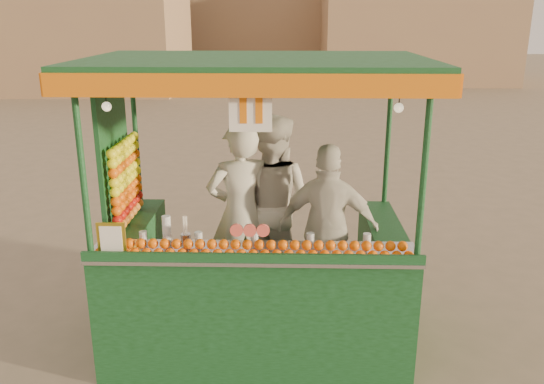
{
  "coord_description": "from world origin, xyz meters",
  "views": [
    {
      "loc": [
        0.71,
        -5.2,
        3.23
      ],
      "look_at": [
        0.56,
        0.03,
        1.57
      ],
      "focal_mm": 36.97,
      "sensor_mm": 36.0,
      "label": 1
    }
  ],
  "objects_px": {
    "vendor_right": "(328,229)",
    "vendor_middle": "(271,203)",
    "juice_cart": "(249,260)",
    "vendor_left": "(240,214)"
  },
  "relations": [
    {
      "from": "vendor_right",
      "to": "juice_cart",
      "type": "bearing_deg",
      "value": 19.0
    },
    {
      "from": "vendor_right",
      "to": "vendor_middle",
      "type": "bearing_deg",
      "value": -31.51
    },
    {
      "from": "juice_cart",
      "to": "vendor_right",
      "type": "relative_size",
      "value": 1.83
    },
    {
      "from": "vendor_middle",
      "to": "vendor_right",
      "type": "xyz_separation_m",
      "value": [
        0.59,
        -0.48,
        -0.1
      ]
    },
    {
      "from": "vendor_left",
      "to": "vendor_middle",
      "type": "xyz_separation_m",
      "value": [
        0.3,
        0.3,
        0.02
      ]
    },
    {
      "from": "vendor_left",
      "to": "vendor_middle",
      "type": "bearing_deg",
      "value": -153.07
    },
    {
      "from": "juice_cart",
      "to": "vendor_middle",
      "type": "distance_m",
      "value": 0.76
    },
    {
      "from": "juice_cart",
      "to": "vendor_left",
      "type": "distance_m",
      "value": 0.51
    },
    {
      "from": "vendor_left",
      "to": "vendor_right",
      "type": "xyz_separation_m",
      "value": [
        0.89,
        -0.18,
        -0.09
      ]
    },
    {
      "from": "vendor_left",
      "to": "juice_cart",
      "type": "bearing_deg",
      "value": 89.76
    }
  ]
}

